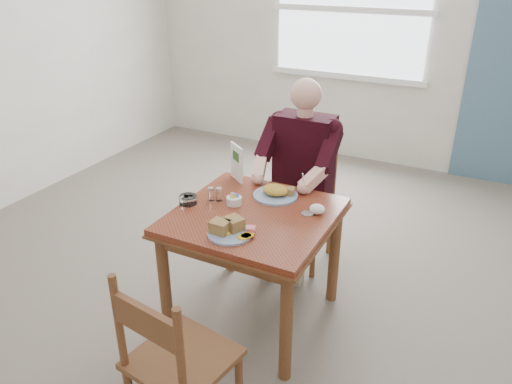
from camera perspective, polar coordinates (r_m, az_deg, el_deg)
The scene contains 16 objects.
floor at distance 3.34m, azimuth -0.23°, elevation -13.83°, with size 6.00×6.00×0.00m, color #6E6159.
wall_back at distance 5.47m, azimuth 14.90°, elevation 17.26°, with size 5.50×5.50×0.00m, color silver.
lemon_wedge at distance 2.69m, azimuth -3.43°, elevation -4.73°, with size 0.06×0.04×0.03m, color gold.
napkin at distance 2.92m, azimuth 7.02°, elevation -1.95°, with size 0.09×0.08×0.06m, color white.
metal_dish at distance 2.92m, azimuth 5.90°, elevation -2.48°, with size 0.07×0.07×0.01m, color silver.
window at distance 5.52m, azimuth 10.80°, elevation 19.80°, with size 1.72×0.04×1.42m.
table at distance 2.97m, azimuth -0.25°, elevation -4.29°, with size 0.92×0.92×0.75m.
chair_far at distance 3.69m, azimuth 5.40°, elevation -0.92°, with size 0.42×0.42×0.95m.
chair_near at distance 2.37m, azimuth -9.22°, elevation -18.70°, with size 0.48×0.48×0.95m.
diner at distance 3.48m, azimuth 5.07°, elevation 3.39°, with size 0.53×0.56×1.39m.
near_plate at distance 2.70m, azimuth -3.05°, elevation -4.23°, with size 0.28×0.28×0.08m.
far_plate at distance 3.11m, azimuth 2.36°, elevation -0.04°, with size 0.34×0.34×0.08m.
caddy at distance 3.01m, azimuth -2.52°, elevation -0.98°, with size 0.10×0.10×0.07m.
shakers at distance 3.06m, azimuth -4.70°, elevation -0.22°, with size 0.09×0.07×0.08m.
creamer at distance 3.04m, azimuth -7.79°, elevation -0.87°, with size 0.11×0.11×0.05m.
menu at distance 3.30m, azimuth -2.21°, elevation 3.39°, with size 0.14×0.11×0.25m.
Camera 1 is at (1.18, -2.29, 2.12)m, focal length 35.00 mm.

